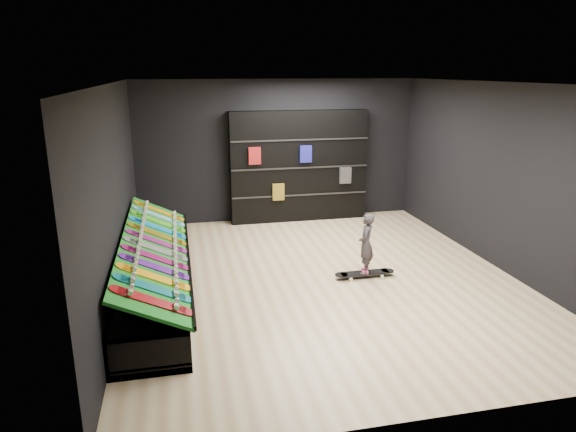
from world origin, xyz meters
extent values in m
cube|color=#CDB68B|center=(0.00, 0.00, 0.00)|extent=(6.00, 7.00, 0.01)
cube|color=white|center=(0.00, 0.00, 3.00)|extent=(6.00, 7.00, 0.01)
cube|color=black|center=(0.00, 3.50, 1.50)|extent=(6.00, 0.02, 3.00)
cube|color=black|center=(0.00, -3.50, 1.50)|extent=(6.00, 0.02, 3.00)
cube|color=black|center=(-3.00, 0.00, 1.50)|extent=(0.02, 7.00, 3.00)
cube|color=black|center=(3.00, 0.00, 1.50)|extent=(0.02, 7.00, 3.00)
cube|color=#0F5F15|center=(-2.50, 0.00, 0.71)|extent=(0.92, 4.50, 0.46)
cube|color=black|center=(0.42, 3.32, 1.18)|extent=(2.95, 0.34, 2.36)
imported|color=black|center=(0.68, -0.12, 0.38)|extent=(0.23, 0.26, 0.58)
camera|label=1|loc=(-2.13, -7.26, 3.19)|focal=32.00mm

